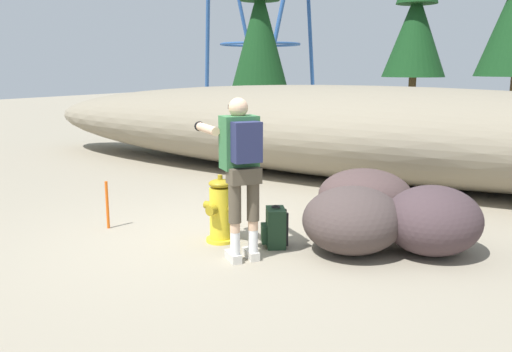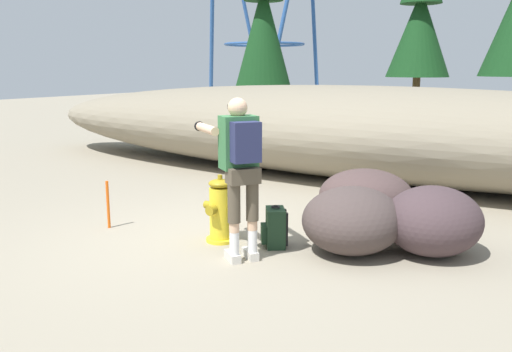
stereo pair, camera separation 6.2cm
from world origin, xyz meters
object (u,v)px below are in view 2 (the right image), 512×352
spare_backpack (275,228)px  boulder_small (352,220)px  survey_stake (108,205)px  fire_hydrant (220,211)px  boulder_large (366,196)px  utility_worker (239,158)px  boulder_mid (433,221)px

spare_backpack → boulder_small: bearing=164.5°
survey_stake → fire_hydrant: bearing=11.9°
spare_backpack → boulder_large: 1.53m
fire_hydrant → boulder_large: size_ratio=0.64×
spare_backpack → boulder_small: (0.80, 0.29, 0.14)m
fire_hydrant → spare_backpack: 0.67m
utility_worker → boulder_small: bearing=-103.3°
fire_hydrant → boulder_mid: bearing=21.1°
survey_stake → boulder_small: bearing=14.8°
spare_backpack → boulder_small: 0.86m
boulder_mid → boulder_small: 0.85m
survey_stake → utility_worker: bearing=-1.1°
utility_worker → boulder_small: size_ratio=1.45×
utility_worker → boulder_mid: utility_worker is taller
boulder_large → fire_hydrant: bearing=-125.8°
fire_hydrant → boulder_small: (1.43, 0.46, -0.00)m
fire_hydrant → boulder_large: (1.15, 1.60, -0.01)m
fire_hydrant → survey_stake: bearing=-168.1°
boulder_large → survey_stake: (-2.65, -1.91, -0.05)m
boulder_mid → boulder_small: boulder_mid is taller
utility_worker → boulder_mid: size_ratio=1.57×
boulder_large → boulder_mid: size_ratio=1.14×
utility_worker → survey_stake: 2.15m
boulder_mid → boulder_small: size_ratio=0.92×
fire_hydrant → boulder_mid: (2.18, 0.84, 0.01)m
fire_hydrant → boulder_small: bearing=17.8°
fire_hydrant → utility_worker: utility_worker is taller
boulder_large → survey_stake: size_ratio=2.03×
fire_hydrant → boulder_mid: fire_hydrant is taller
boulder_mid → utility_worker: bearing=-144.5°
fire_hydrant → utility_worker: size_ratio=0.47×
spare_backpack → fire_hydrant: bearing=-20.1°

